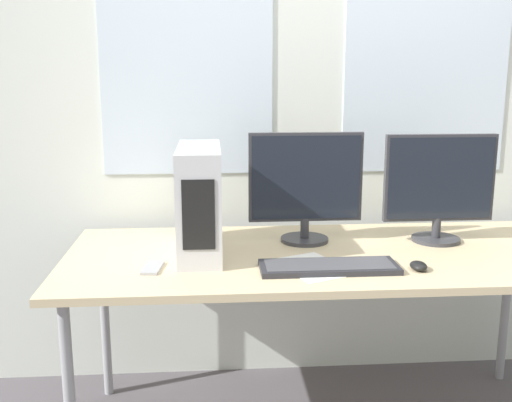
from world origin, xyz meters
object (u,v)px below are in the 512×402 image
monitor_main (305,185)px  mouse (418,266)px  monitor_right_near (439,186)px  keyboard (329,267)px  pc_tower (200,200)px  cell_phone (153,268)px

monitor_main → mouse: (0.35, -0.40, -0.23)m
monitor_right_near → monitor_main: bearing=176.0°
monitor_main → monitor_right_near: size_ratio=1.02×
monitor_main → monitor_right_near: (0.55, -0.04, -0.00)m
monitor_right_near → keyboard: 0.66m
pc_tower → monitor_main: monitor_main is taller
keyboard → cell_phone: bearing=175.0°
mouse → pc_tower: bearing=160.0°
pc_tower → monitor_right_near: monitor_right_near is taller
pc_tower → mouse: (0.78, -0.28, -0.19)m
keyboard → cell_phone: size_ratio=3.31×
keyboard → monitor_main: bearing=94.5°
monitor_main → cell_phone: size_ratio=3.13×
monitor_right_near → pc_tower: bearing=-175.4°
monitor_right_near → mouse: bearing=-119.0°
pc_tower → keyboard: pc_tower is taller
pc_tower → monitor_right_near: size_ratio=1.08×
cell_phone → keyboard: bearing=1.8°
pc_tower → cell_phone: (-0.17, -0.20, -0.20)m
monitor_main → keyboard: 0.44m
pc_tower → monitor_main: (0.43, 0.12, 0.03)m
monitor_main → monitor_right_near: 0.55m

